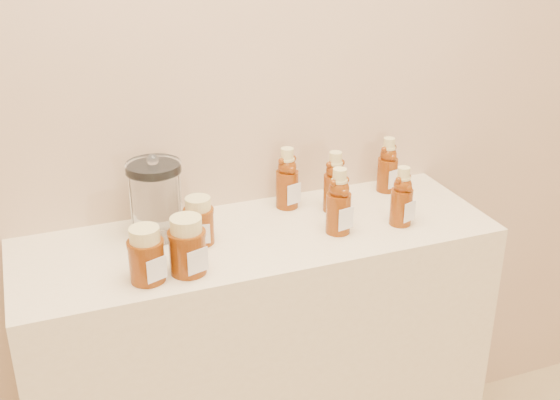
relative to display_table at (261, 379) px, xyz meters
name	(u,v)px	position (x,y,z in m)	size (l,w,h in m)	color
wall_back	(229,38)	(0.00, 0.20, 0.90)	(3.50, 0.02, 2.70)	#CAAA88
display_table	(261,379)	(0.00, 0.00, 0.00)	(1.20, 0.40, 0.90)	beige
bear_bottle_back_left	(287,174)	(0.13, 0.13, 0.54)	(0.06, 0.06, 0.19)	#602507
bear_bottle_back_mid	(335,178)	(0.24, 0.06, 0.54)	(0.06, 0.06, 0.19)	#602507
bear_bottle_back_right	(388,161)	(0.43, 0.13, 0.54)	(0.06, 0.06, 0.18)	#602507
bear_bottle_front_left	(339,197)	(0.19, -0.06, 0.55)	(0.07, 0.07, 0.19)	#602507
bear_bottle_front_right	(402,192)	(0.36, -0.07, 0.54)	(0.06, 0.06, 0.18)	#602507
honey_jar_left	(146,254)	(-0.30, -0.12, 0.51)	(0.08, 0.08, 0.13)	#602507
honey_jar_back	(199,220)	(-0.15, 0.01, 0.51)	(0.08, 0.08, 0.12)	#602507
honey_jar_front	(187,245)	(-0.21, -0.12, 0.52)	(0.09, 0.09, 0.14)	#602507
glass_canister	(156,196)	(-0.23, 0.09, 0.55)	(0.14, 0.14, 0.21)	white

